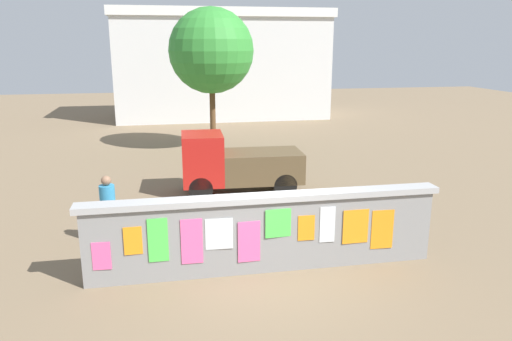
# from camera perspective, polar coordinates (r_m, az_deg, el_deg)

# --- Properties ---
(ground) EXTENTS (60.00, 60.00, 0.00)m
(ground) POSITION_cam_1_polar(r_m,az_deg,el_deg) (17.56, -4.34, -0.07)
(ground) COLOR #7A664C
(poster_wall) EXTENTS (7.19, 0.42, 1.59)m
(poster_wall) POSITION_cam_1_polar(r_m,az_deg,el_deg) (9.78, 1.05, -7.17)
(poster_wall) COLOR gray
(poster_wall) RESTS_ON ground
(auto_rickshaw_truck) EXTENTS (3.66, 1.65, 1.85)m
(auto_rickshaw_truck) POSITION_cam_1_polar(r_m,az_deg,el_deg) (14.84, -2.40, 0.79)
(auto_rickshaw_truck) COLOR black
(auto_rickshaw_truck) RESTS_ON ground
(motorcycle) EXTENTS (1.90, 0.56, 0.87)m
(motorcycle) POSITION_cam_1_polar(r_m,az_deg,el_deg) (11.46, 1.59, -5.74)
(motorcycle) COLOR black
(motorcycle) RESTS_ON ground
(bicycle_near) EXTENTS (1.68, 0.52, 0.95)m
(bicycle_near) POSITION_cam_1_polar(r_m,az_deg,el_deg) (10.71, -8.75, -7.98)
(bicycle_near) COLOR black
(bicycle_near) RESTS_ON ground
(person_walking) EXTENTS (0.48, 0.48, 1.62)m
(person_walking) POSITION_cam_1_polar(r_m,az_deg,el_deg) (11.43, -16.89, -3.66)
(person_walking) COLOR #BF6626
(person_walking) RESTS_ON ground
(tree_roadside) EXTENTS (3.49, 3.49, 5.89)m
(tree_roadside) POSITION_cam_1_polar(r_m,az_deg,el_deg) (20.66, -5.23, 13.71)
(tree_roadside) COLOR brown
(tree_roadside) RESTS_ON ground
(building_background) EXTENTS (12.71, 5.44, 6.36)m
(building_background) POSITION_cam_1_polar(r_m,az_deg,el_deg) (30.53, -4.10, 12.28)
(building_background) COLOR silver
(building_background) RESTS_ON ground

